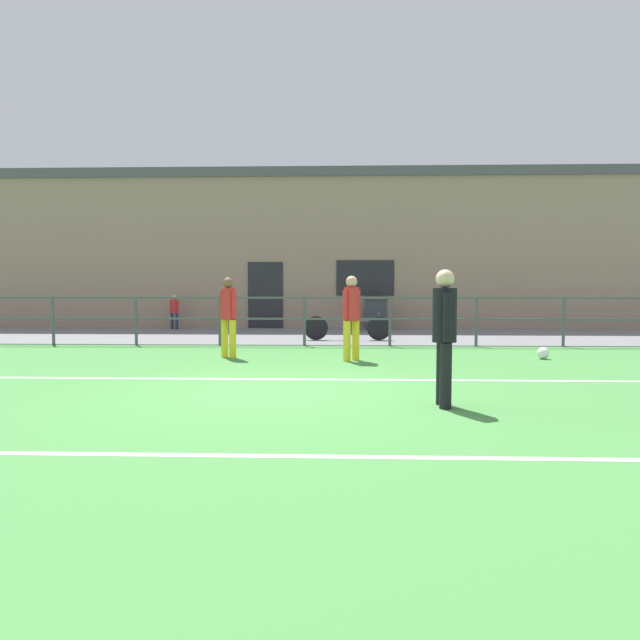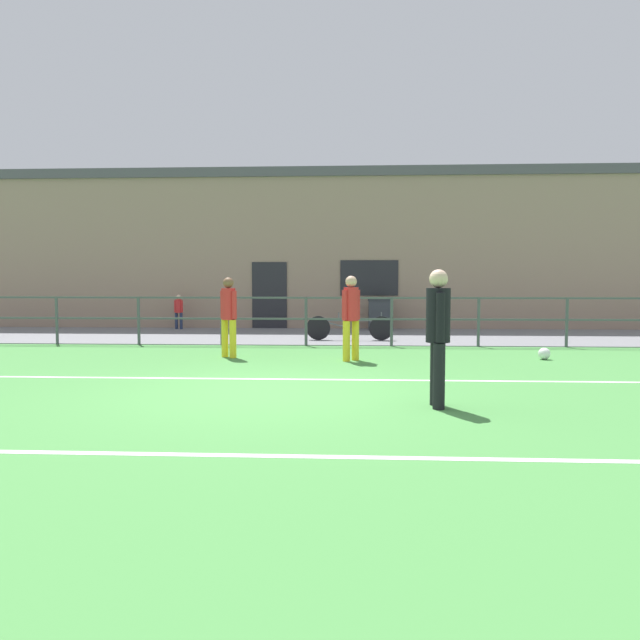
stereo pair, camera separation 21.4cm
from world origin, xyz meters
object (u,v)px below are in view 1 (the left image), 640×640
(player_striker, at_px, (351,313))
(trash_bin_0, at_px, (375,314))
(soccer_ball_match, at_px, (543,353))
(spectator_child, at_px, (174,310))
(bicycle_parked_1, at_px, (347,328))
(player_goalkeeper, at_px, (444,329))
(player_winger, at_px, (228,312))

(player_striker, height_order, trash_bin_0, player_striker)
(soccer_ball_match, height_order, trash_bin_0, trash_bin_0)
(player_striker, relative_size, spectator_child, 1.52)
(player_striker, height_order, bicycle_parked_1, player_striker)
(player_striker, relative_size, bicycle_parked_1, 0.74)
(player_striker, distance_m, bicycle_parked_1, 3.90)
(player_goalkeeper, distance_m, trash_bin_0, 11.38)
(spectator_child, distance_m, bicycle_parked_1, 6.23)
(player_winger, relative_size, soccer_ball_match, 6.90)
(player_striker, bearing_deg, bicycle_parked_1, -134.30)
(player_goalkeeper, bearing_deg, soccer_ball_match, -30.75)
(soccer_ball_match, xyz_separation_m, bicycle_parked_1, (-3.82, 3.46, 0.22))
(player_goalkeeper, xyz_separation_m, player_winger, (-3.52, 4.66, -0.05))
(player_winger, xyz_separation_m, soccer_ball_match, (6.20, 0.01, -0.79))
(player_striker, height_order, soccer_ball_match, player_striker)
(bicycle_parked_1, bearing_deg, spectator_child, 148.62)
(player_goalkeeper, bearing_deg, player_striker, 13.25)
(player_striker, xyz_separation_m, bicycle_parked_1, (-0.06, 3.85, -0.58))
(player_striker, relative_size, player_winger, 1.02)
(trash_bin_0, bearing_deg, spectator_child, 179.98)
(soccer_ball_match, xyz_separation_m, trash_bin_0, (-2.94, 6.70, 0.39))
(trash_bin_0, bearing_deg, player_goalkeeper, -88.67)
(spectator_child, bearing_deg, trash_bin_0, -170.11)
(soccer_ball_match, distance_m, spectator_child, 11.34)
(player_goalkeeper, xyz_separation_m, bicycle_parked_1, (-1.14, 8.13, -0.61))
(player_goalkeeper, bearing_deg, trash_bin_0, 0.42)
(player_striker, bearing_deg, trash_bin_0, -141.76)
(player_striker, xyz_separation_m, soccer_ball_match, (3.76, 0.39, -0.81))
(player_winger, bearing_deg, player_goalkeeper, -15.55)
(player_goalkeeper, height_order, bicycle_parked_1, player_goalkeeper)
(player_winger, xyz_separation_m, trash_bin_0, (3.25, 6.71, -0.40))
(bicycle_parked_1, height_order, trash_bin_0, trash_bin_0)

